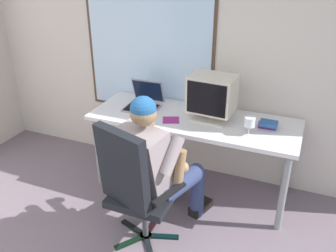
{
  "coord_description": "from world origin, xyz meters",
  "views": [
    {
      "loc": [
        1.05,
        -0.64,
        2.14
      ],
      "look_at": [
        0.05,
        1.79,
        0.84
      ],
      "focal_mm": 39.13,
      "sensor_mm": 36.0,
      "label": 1
    }
  ],
  "objects": [
    {
      "name": "wine_glass",
      "position": [
        0.65,
        2.05,
        0.86
      ],
      "size": [
        0.09,
        0.09,
        0.15
      ],
      "color": "silver",
      "rests_on": "desk"
    },
    {
      "name": "wall_rear",
      "position": [
        -0.02,
        2.58,
        1.43
      ],
      "size": [
        4.64,
        0.08,
        2.88
      ],
      "color": "beige",
      "rests_on": "ground"
    },
    {
      "name": "office_chair",
      "position": [
        -0.02,
        1.3,
        0.58
      ],
      "size": [
        0.63,
        0.58,
        1.05
      ],
      "color": "black",
      "rests_on": "ground"
    },
    {
      "name": "laptop",
      "position": [
        -0.38,
        2.26,
        0.82
      ],
      "size": [
        0.32,
        0.35,
        0.24
      ],
      "color": "#93889C",
      "rests_on": "desk"
    },
    {
      "name": "desk",
      "position": [
        0.13,
        2.18,
        0.67
      ],
      "size": [
        1.86,
        0.67,
        0.76
      ],
      "color": "gray",
      "rests_on": "ground"
    },
    {
      "name": "person_seated",
      "position": [
        0.05,
        1.56,
        0.63
      ],
      "size": [
        0.67,
        0.88,
        1.22
      ],
      "color": "navy",
      "rests_on": "ground"
    },
    {
      "name": "cd_case",
      "position": [
        -0.03,
        2.06,
        0.76
      ],
      "size": [
        0.18,
        0.17,
        0.01
      ],
      "color": "#901B6E",
      "rests_on": "desk"
    },
    {
      "name": "book_stack",
      "position": [
        0.78,
        2.24,
        0.79
      ],
      "size": [
        0.16,
        0.13,
        0.06
      ],
      "color": "#622674",
      "rests_on": "desk"
    },
    {
      "name": "crt_monitor",
      "position": [
        0.29,
        2.2,
        0.99
      ],
      "size": [
        0.4,
        0.32,
        0.4
      ],
      "color": "beige",
      "rests_on": "desk"
    }
  ]
}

